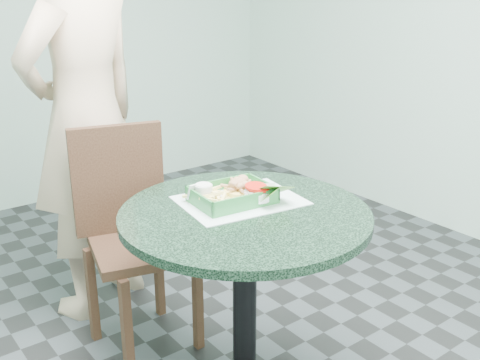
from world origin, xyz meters
TOP-DOWN VIEW (x-y plane):
  - cafe_table at (0.00, 0.00)m, footprint 0.82×0.82m
  - dining_chair at (-0.10, 0.63)m, footprint 0.38×0.38m
  - diner_person at (-0.11, 1.00)m, footprint 0.92×0.76m
  - placemat at (0.04, 0.08)m, footprint 0.44×0.35m
  - food_basket at (0.01, 0.08)m, footprint 0.26×0.19m
  - crab_sandwich at (0.05, 0.10)m, footprint 0.11×0.11m
  - fries_pile at (-0.06, 0.10)m, footprint 0.11×0.12m
  - sauce_ramekin at (-0.07, 0.13)m, footprint 0.06×0.06m
  - garnish_cup at (0.08, 0.02)m, footprint 0.13×0.13m

SIDE VIEW (x-z plane):
  - dining_chair at x=-0.10m, z-range 0.07..1.00m
  - cafe_table at x=0.00m, z-range 0.21..0.96m
  - placemat at x=0.04m, z-range 0.75..0.75m
  - food_basket at x=0.01m, z-range 0.74..0.79m
  - fries_pile at x=-0.06m, z-range 0.77..0.81m
  - garnish_cup at x=0.08m, z-range 0.77..0.82m
  - crab_sandwich at x=0.05m, z-range 0.76..0.83m
  - sauce_ramekin at x=-0.07m, z-range 0.78..0.82m
  - diner_person at x=-0.11m, z-range 0.00..2.18m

